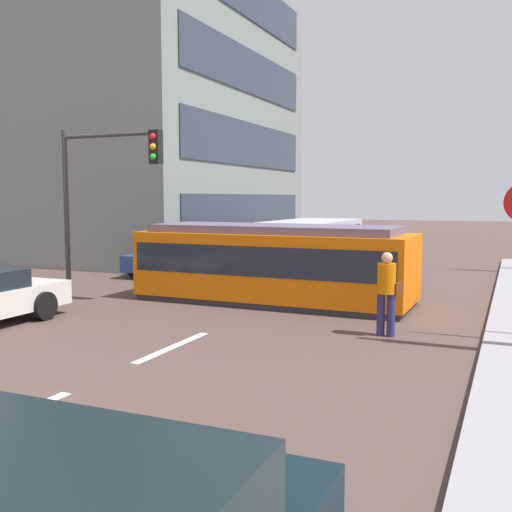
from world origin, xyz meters
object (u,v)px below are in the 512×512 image
at_px(streetcar_tram, 274,262).
at_px(city_bus, 311,242).
at_px(parked_sedan_far, 175,256).
at_px(pedestrian_crossing, 387,289).
at_px(traffic_light_mast, 104,179).

distance_m(streetcar_tram, city_bus, 6.97).
relative_size(streetcar_tram, city_bus, 1.27).
relative_size(streetcar_tram, parked_sedan_far, 1.67).
relative_size(streetcar_tram, pedestrian_crossing, 4.29).
bearing_deg(traffic_light_mast, streetcar_tram, 20.45).
relative_size(pedestrian_crossing, traffic_light_mast, 0.37).
height_order(streetcar_tram, traffic_light_mast, traffic_light_mast).
bearing_deg(pedestrian_crossing, traffic_light_mast, 171.61).
height_order(streetcar_tram, pedestrian_crossing, streetcar_tram).
xyz_separation_m(pedestrian_crossing, traffic_light_mast, (-7.66, 1.13, 2.28)).
distance_m(city_bus, parked_sedan_far, 5.09).
distance_m(streetcar_tram, pedestrian_crossing, 4.39).
distance_m(streetcar_tram, parked_sedan_far, 6.76).
height_order(pedestrian_crossing, parked_sedan_far, pedestrian_crossing).
distance_m(pedestrian_crossing, parked_sedan_far, 11.14).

